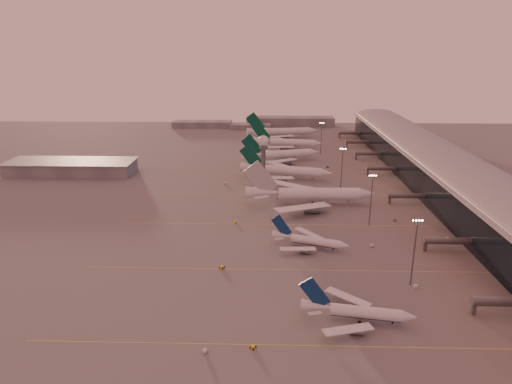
{
  "coord_description": "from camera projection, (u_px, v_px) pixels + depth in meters",
  "views": [
    {
      "loc": [
        8.13,
        -142.93,
        79.64
      ],
      "look_at": [
        1.83,
        79.32,
        7.98
      ],
      "focal_mm": 32.0,
      "sensor_mm": 36.0,
      "label": 1
    }
  ],
  "objects": [
    {
      "name": "ground",
      "position": [
        244.0,
        282.0,
        160.64
      ],
      "size": [
        700.0,
        700.0,
        0.0
      ],
      "primitive_type": "plane",
      "color": "#5D5A5A",
      "rests_on": "ground"
    },
    {
      "name": "hangar",
      "position": [
        71.0,
        167.0,
        295.75
      ],
      "size": [
        82.0,
        27.0,
        8.5
      ],
      "color": "slate",
      "rests_on": "ground"
    },
    {
      "name": "greentail_b",
      "position": [
        282.0,
        156.0,
        327.26
      ],
      "size": [
        56.92,
        45.33,
        21.23
      ],
      "color": "silver",
      "rests_on": "ground"
    },
    {
      "name": "mast_a",
      "position": [
        414.0,
        249.0,
        154.86
      ],
      "size": [
        3.6,
        0.56,
        25.0
      ],
      "color": "#525459",
      "rests_on": "ground"
    },
    {
      "name": "gsv_tug_near",
      "position": [
        253.0,
        347.0,
        125.51
      ],
      "size": [
        3.41,
        3.74,
        0.92
      ],
      "color": "yellow",
      "rests_on": "ground"
    },
    {
      "name": "mast_b",
      "position": [
        371.0,
        197.0,
        207.27
      ],
      "size": [
        3.6,
        0.56,
        25.0
      ],
      "color": "#525459",
      "rests_on": "ground"
    },
    {
      "name": "distant_horizon",
      "position": [
        264.0,
        123.0,
        468.72
      ],
      "size": [
        165.0,
        37.5,
        9.0
      ],
      "color": "slate",
      "rests_on": "ground"
    },
    {
      "name": "radar_tower",
      "position": [
        263.0,
        150.0,
        268.25
      ],
      "size": [
        6.4,
        6.4,
        31.1
      ],
      "color": "#525459",
      "rests_on": "ground"
    },
    {
      "name": "gsv_tug_hangar",
      "position": [
        328.0,
        167.0,
        311.31
      ],
      "size": [
        3.8,
        2.44,
        1.05
      ],
      "color": "#595B5E",
      "rests_on": "ground"
    },
    {
      "name": "greentail_c",
      "position": [
        287.0,
        144.0,
        368.19
      ],
      "size": [
        56.5,
        45.27,
        20.66
      ],
      "color": "silver",
      "rests_on": "ground"
    },
    {
      "name": "gsv_tug_far",
      "position": [
        279.0,
        198.0,
        247.08
      ],
      "size": [
        4.45,
        4.4,
        1.12
      ],
      "color": "silver",
      "rests_on": "ground"
    },
    {
      "name": "widebody_white",
      "position": [
        310.0,
        197.0,
        237.81
      ],
      "size": [
        68.14,
        54.56,
        23.96
      ],
      "color": "silver",
      "rests_on": "ground"
    },
    {
      "name": "narrowbody_near",
      "position": [
        357.0,
        313.0,
        137.08
      ],
      "size": [
        34.71,
        27.5,
        13.63
      ],
      "color": "silver",
      "rests_on": "ground"
    },
    {
      "name": "narrowbody_mid",
      "position": [
        310.0,
        242.0,
        187.49
      ],
      "size": [
        31.7,
        24.86,
        12.88
      ],
      "color": "silver",
      "rests_on": "ground"
    },
    {
      "name": "gsv_truck_b",
      "position": [
        373.0,
        244.0,
        188.36
      ],
      "size": [
        6.38,
        2.8,
        2.5
      ],
      "color": "silver",
      "rests_on": "ground"
    },
    {
      "name": "gsv_tug_mid",
      "position": [
        222.0,
        267.0,
        170.42
      ],
      "size": [
        4.2,
        3.49,
        1.03
      ],
      "color": "yellow",
      "rests_on": "ground"
    },
    {
      "name": "gsv_catering_a",
      "position": [
        417.0,
        282.0,
        156.15
      ],
      "size": [
        6.13,
        3.69,
        4.69
      ],
      "color": "silver",
      "rests_on": "ground"
    },
    {
      "name": "gsv_truck_d",
      "position": [
        225.0,
        182.0,
        274.11
      ],
      "size": [
        3.26,
        6.55,
        2.53
      ],
      "color": "silver",
      "rests_on": "ground"
    },
    {
      "name": "mast_d",
      "position": [
        321.0,
        137.0,
        345.41
      ],
      "size": [
        3.6,
        0.56,
        25.0
      ],
      "color": "#525459",
      "rests_on": "ground"
    },
    {
      "name": "taxiway_markings",
      "position": [
        315.0,
        224.0,
        213.11
      ],
      "size": [
        180.0,
        185.25,
        0.02
      ],
      "color": "gold",
      "rests_on": "ground"
    },
    {
      "name": "terminal",
      "position": [
        444.0,
        173.0,
        259.24
      ],
      "size": [
        57.0,
        362.0,
        23.04
      ],
      "color": "black",
      "rests_on": "ground"
    },
    {
      "name": "gsv_truck_c",
      "position": [
        236.0,
        221.0,
        213.95
      ],
      "size": [
        5.23,
        4.83,
        2.12
      ],
      "color": "yellow",
      "rests_on": "ground"
    },
    {
      "name": "gsv_catering_b",
      "position": [
        395.0,
        217.0,
        216.06
      ],
      "size": [
        5.54,
        3.24,
        4.26
      ],
      "color": "#595B5E",
      "rests_on": "ground"
    },
    {
      "name": "greentail_a",
      "position": [
        286.0,
        173.0,
        284.78
      ],
      "size": [
        57.64,
        46.06,
        21.23
      ],
      "color": "silver",
      "rests_on": "ground"
    },
    {
      "name": "gsv_truck_a",
      "position": [
        206.0,
        349.0,
        123.6
      ],
      "size": [
        5.87,
        3.52,
        2.23
      ],
      "color": "silver",
      "rests_on": "ground"
    },
    {
      "name": "mast_c",
      "position": [
        342.0,
        167.0,
        259.73
      ],
      "size": [
        3.6,
        0.56,
        25.0
      ],
      "color": "#525459",
      "rests_on": "ground"
    },
    {
      "name": "greentail_d",
      "position": [
        283.0,
        133.0,
        409.93
      ],
      "size": [
        65.28,
        52.32,
        23.84
      ],
      "color": "silver",
      "rests_on": "ground"
    }
  ]
}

